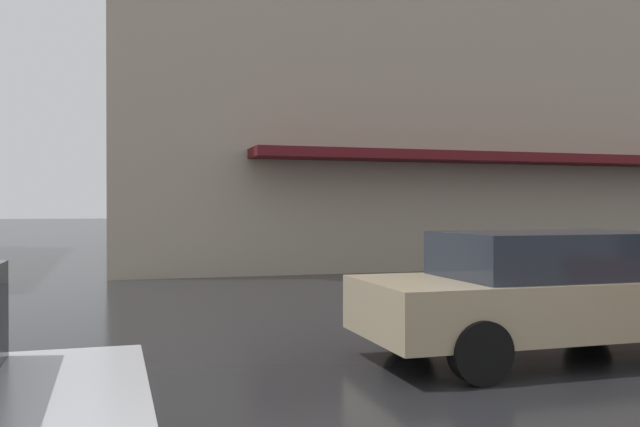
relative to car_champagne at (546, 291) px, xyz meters
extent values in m
cube|color=tan|center=(18.73, -6.23, 7.11)|extent=(17.45, 21.97, 15.74)
cube|color=#591419|center=(9.40, -6.23, 2.24)|extent=(1.20, 15.38, 0.24)
cube|color=tan|center=(0.00, 0.04, -0.15)|extent=(1.75, 4.10, 0.60)
cube|color=#232833|center=(0.00, -0.11, 0.40)|extent=(1.54, 2.46, 0.50)
cylinder|color=black|center=(-0.82, 1.29, -0.45)|extent=(0.20, 0.62, 0.62)
cylinder|color=black|center=(0.83, 1.29, -0.45)|extent=(0.20, 0.62, 0.62)
cylinder|color=black|center=(0.83, -1.21, -0.45)|extent=(0.20, 0.62, 0.62)
camera|label=1|loc=(-6.62, 4.64, 0.92)|focal=38.67mm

